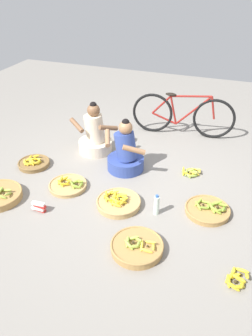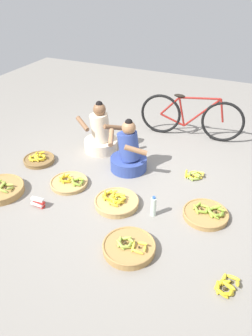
# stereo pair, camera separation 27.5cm
# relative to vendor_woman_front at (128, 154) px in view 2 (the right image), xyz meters

# --- Properties ---
(ground_plane) EXTENTS (10.00, 10.00, 0.00)m
(ground_plane) POSITION_rel_vendor_woman_front_xyz_m (0.19, -0.30, -0.25)
(ground_plane) COLOR gray
(vendor_woman_front) EXTENTS (0.70, 0.54, 0.78)m
(vendor_woman_front) POSITION_rel_vendor_woman_front_xyz_m (0.00, 0.00, 0.00)
(vendor_woman_front) COLOR #334793
(vendor_woman_front) RESTS_ON ground
(vendor_woman_behind) EXTENTS (0.74, 0.52, 0.81)m
(vendor_woman_behind) POSITION_rel_vendor_woman_front_xyz_m (-0.62, 0.33, 0.01)
(vendor_woman_behind) COLOR beige
(vendor_woman_behind) RESTS_ON ground
(bicycle_leaning) EXTENTS (1.70, 0.22, 0.73)m
(bicycle_leaning) POSITION_rel_vendor_woman_front_xyz_m (0.52, 1.35, 0.11)
(bicycle_leaning) COLOR black
(bicycle_leaning) RESTS_ON ground
(banana_basket_mid_right) EXTENTS (0.61, 0.61, 0.17)m
(banana_basket_mid_right) POSITION_rel_vendor_woman_front_xyz_m (-1.27, -1.21, -0.19)
(banana_basket_mid_right) COLOR #A87F47
(banana_basket_mid_right) RESTS_ON ground
(banana_basket_near_bicycle) EXTENTS (0.55, 0.55, 0.15)m
(banana_basket_near_bicycle) POSITION_rel_vendor_woman_front_xyz_m (0.21, -0.82, -0.20)
(banana_basket_near_bicycle) COLOR tan
(banana_basket_near_bicycle) RESTS_ON ground
(banana_basket_front_right) EXTENTS (0.46, 0.46, 0.14)m
(banana_basket_front_right) POSITION_rel_vendor_woman_front_xyz_m (-1.29, -0.38, -0.20)
(banana_basket_front_right) COLOR brown
(banana_basket_front_right) RESTS_ON ground
(banana_basket_near_vendor) EXTENTS (0.53, 0.53, 0.15)m
(banana_basket_near_vendor) POSITION_rel_vendor_woman_front_xyz_m (1.25, -0.58, -0.20)
(banana_basket_near_vendor) COLOR #A87F47
(banana_basket_near_vendor) RESTS_ON ground
(banana_basket_back_left) EXTENTS (0.50, 0.50, 0.13)m
(banana_basket_back_left) POSITION_rel_vendor_woman_front_xyz_m (-0.55, -0.69, -0.21)
(banana_basket_back_left) COLOR tan
(banana_basket_back_left) RESTS_ON ground
(banana_basket_mid_left) EXTENTS (0.55, 0.55, 0.16)m
(banana_basket_mid_left) POSITION_rel_vendor_woman_front_xyz_m (0.65, -1.44, -0.20)
(banana_basket_mid_left) COLOR #A87F47
(banana_basket_mid_left) RESTS_ON ground
(loose_bananas_back_right) EXTENTS (0.23, 0.30, 0.09)m
(loose_bananas_back_right) POSITION_rel_vendor_woman_front_xyz_m (1.66, -1.49, -0.22)
(loose_bananas_back_right) COLOR yellow
(loose_bananas_back_right) RESTS_ON ground
(loose_bananas_front_left) EXTENTS (0.28, 0.26, 0.09)m
(loose_bananas_front_left) POSITION_rel_vendor_woman_front_xyz_m (0.92, 0.18, -0.22)
(loose_bananas_front_left) COLOR yellow
(loose_bananas_front_left) RESTS_ON ground
(water_bottle) EXTENTS (0.07, 0.07, 0.27)m
(water_bottle) POSITION_rel_vendor_woman_front_xyz_m (0.68, -0.81, -0.12)
(water_bottle) COLOR silver
(water_bottle) RESTS_ON ground
(packet_carton_stack) EXTENTS (0.18, 0.08, 0.12)m
(packet_carton_stack) POSITION_rel_vendor_woman_front_xyz_m (-0.65, -1.24, -0.19)
(packet_carton_stack) COLOR red
(packet_carton_stack) RESTS_ON ground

